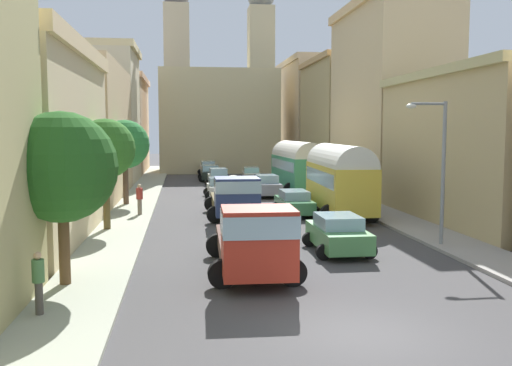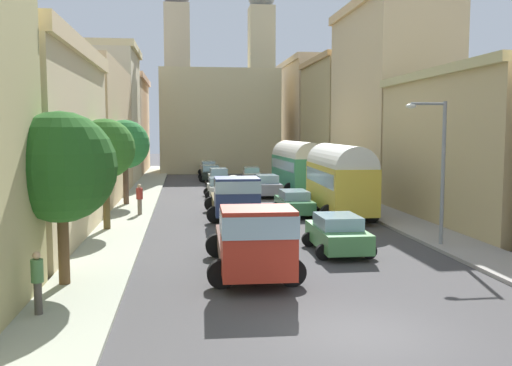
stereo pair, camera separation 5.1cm
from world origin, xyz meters
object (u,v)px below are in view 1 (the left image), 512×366
(cargo_truck_0, at_px, (253,239))
(pedestrian_0, at_px, (38,281))
(cargo_truck_1, at_px, (235,196))
(parked_bus_0, at_px, (339,176))
(car_2, at_px, (210,173))
(car_3, at_px, (208,168))
(car_7, at_px, (251,175))
(car_0, at_px, (219,187))
(streetlamp_near, at_px, (438,160))
(car_6, at_px, (266,186))
(parked_bus_1, at_px, (297,164))
(car_1, at_px, (218,178))
(car_5, at_px, (294,202))
(pedestrian_1, at_px, (140,198))
(car_4, at_px, (338,233))

(cargo_truck_0, distance_m, pedestrian_0, 6.95)
(cargo_truck_1, xyz_separation_m, pedestrian_0, (-6.55, -15.61, -0.25))
(parked_bus_0, height_order, car_2, parked_bus_0)
(car_3, distance_m, pedestrian_0, 45.91)
(car_2, relative_size, car_3, 1.15)
(cargo_truck_1, relative_size, car_7, 1.66)
(car_2, xyz_separation_m, car_7, (3.70, -2.55, -0.02))
(car_0, relative_size, streetlamp_near, 0.60)
(streetlamp_near, bearing_deg, car_3, 101.47)
(parked_bus_0, xyz_separation_m, cargo_truck_1, (-6.03, -0.37, -0.98))
(pedestrian_0, bearing_deg, cargo_truck_0, 29.66)
(car_7, bearing_deg, car_6, -91.02)
(parked_bus_1, relative_size, car_6, 2.24)
(car_6, bearing_deg, cargo_truck_0, -99.72)
(cargo_truck_0, height_order, cargo_truck_1, cargo_truck_0)
(parked_bus_1, bearing_deg, car_6, -135.18)
(streetlamp_near, bearing_deg, car_1, 106.49)
(car_5, height_order, car_7, car_7)
(cargo_truck_1, relative_size, car_1, 1.83)
(pedestrian_1, bearing_deg, car_6, 45.20)
(streetlamp_near, bearing_deg, car_6, 103.25)
(cargo_truck_1, distance_m, car_7, 21.04)
(car_4, bearing_deg, car_5, 88.79)
(car_7, bearing_deg, streetlamp_near, -81.87)
(car_7, bearing_deg, cargo_truck_0, -96.92)
(parked_bus_0, bearing_deg, car_7, 97.13)
(parked_bus_1, distance_m, car_4, 22.08)
(car_1, relative_size, car_7, 0.91)
(pedestrian_1, distance_m, streetlamp_near, 16.51)
(car_2, bearing_deg, parked_bus_0, -74.76)
(parked_bus_1, bearing_deg, car_7, 109.15)
(parked_bus_0, distance_m, pedestrian_1, 11.41)
(car_1, relative_size, pedestrian_1, 2.08)
(cargo_truck_0, height_order, car_3, cargo_truck_0)
(car_2, distance_m, car_7, 4.49)
(parked_bus_0, distance_m, car_7, 20.59)
(car_0, distance_m, car_1, 6.92)
(car_0, xyz_separation_m, car_2, (0.03, 13.40, 0.03))
(parked_bus_0, relative_size, car_1, 2.11)
(cargo_truck_0, distance_m, pedestrian_1, 14.41)
(parked_bus_0, distance_m, car_5, 2.98)
(car_7, bearing_deg, car_4, -90.30)
(cargo_truck_1, distance_m, car_0, 9.91)
(parked_bus_1, xyz_separation_m, streetlamp_near, (1.47, -21.44, 1.46))
(parked_bus_1, height_order, cargo_truck_1, parked_bus_1)
(parked_bus_0, relative_size, car_4, 2.05)
(cargo_truck_1, relative_size, car_6, 1.79)
(car_3, xyz_separation_m, car_7, (3.61, -9.11, -0.03))
(car_4, height_order, car_6, car_6)
(pedestrian_0, bearing_deg, car_3, 81.95)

